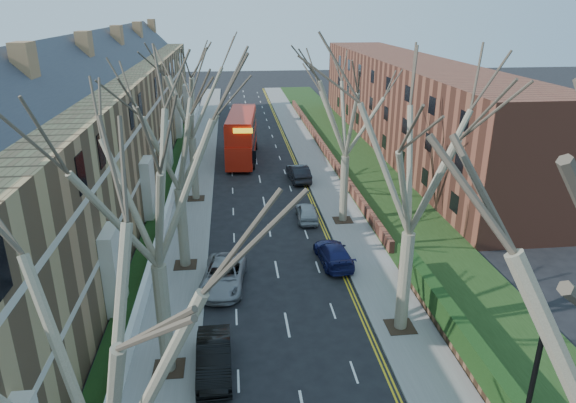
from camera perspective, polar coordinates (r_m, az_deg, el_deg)
name	(u,v)px	position (r m, az deg, el deg)	size (l,w,h in m)	color
pavement_left	(199,163)	(54.72, -9.84, 4.28)	(3.00, 102.00, 0.12)	slate
pavement_right	(312,159)	(55.25, 2.71, 4.73)	(3.00, 102.00, 0.12)	slate
terrace_left	(100,130)	(46.84, -20.20, 7.42)	(9.70, 78.00, 13.60)	#97714D
flats_right	(407,104)	(60.71, 13.12, 10.47)	(13.97, 54.00, 10.00)	brown
wall_hedge_right	(498,390)	(23.35, 22.28, -18.80)	(0.70, 24.00, 1.80)	brown
front_wall_left	(176,183)	(47.09, -12.37, 2.07)	(0.30, 78.00, 1.00)	white
grass_verge_right	(353,157)	(56.09, 7.27, 4.93)	(6.00, 102.00, 0.06)	#1B3212
tree_left_near	(84,340)	(11.89, -21.76, -14.09)	(9.80, 9.80, 13.73)	#706750
tree_left_mid	(149,169)	(20.53, -15.22, 3.48)	(10.50, 10.50, 14.71)	#706750
tree_left_far	(174,122)	(30.22, -12.53, 8.57)	(10.15, 10.15, 14.22)	#706750
tree_left_dist	(189,86)	(41.93, -11.00, 12.48)	(10.50, 10.50, 14.71)	#706750
tree_right_mid	(417,147)	(23.63, 14.10, 5.84)	(10.50, 10.50, 14.71)	#706750
tree_right_far	(348,100)	(36.84, 6.64, 11.09)	(10.15, 10.15, 14.22)	#706750
double_decker_bus	(242,137)	(55.07, -5.14, 7.13)	(3.69, 11.84, 4.85)	#B61B0D
car_left_mid	(214,358)	(24.20, -8.22, -16.85)	(1.52, 4.36, 1.44)	black
car_left_far	(223,275)	(30.49, -7.19, -8.15)	(2.38, 5.17, 1.44)	gray
car_right_near	(334,253)	(33.03, 5.09, -5.77)	(1.85, 4.55, 1.32)	#171B51
car_right_mid	(307,212)	(39.36, 2.11, -1.17)	(1.55, 3.84, 1.31)	#9CA0A4
car_right_far	(299,173)	(48.30, 1.18, 3.22)	(1.62, 4.64, 1.53)	black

